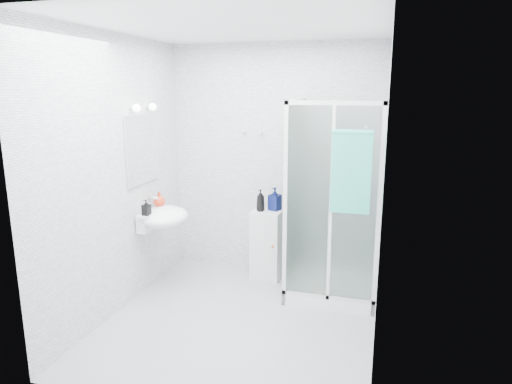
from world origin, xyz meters
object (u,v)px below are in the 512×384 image
(soap_dispenser_black, at_px, (146,207))
(hand_towel, at_px, (351,170))
(shower_enclosure, at_px, (325,254))
(wall_basin, at_px, (163,217))
(shampoo_bottle_a, at_px, (261,200))
(storage_cabinet, at_px, (267,244))
(shampoo_bottle_b, at_px, (275,199))
(soap_dispenser_orange, at_px, (159,199))

(soap_dispenser_black, bearing_deg, hand_towel, 3.02)
(shower_enclosure, height_order, wall_basin, shower_enclosure)
(wall_basin, bearing_deg, shampoo_bottle_a, 32.11)
(shower_enclosure, bearing_deg, wall_basin, -169.19)
(storage_cabinet, bearing_deg, shampoo_bottle_b, 36.82)
(storage_cabinet, bearing_deg, shampoo_bottle_a, -151.04)
(hand_towel, relative_size, soap_dispenser_black, 4.68)
(wall_basin, relative_size, soap_dispenser_black, 3.50)
(wall_basin, relative_size, soap_dispenser_orange, 3.52)
(shower_enclosure, xyz_separation_m, storage_cabinet, (-0.68, 0.28, -0.06))
(shampoo_bottle_a, distance_m, soap_dispenser_orange, 1.10)
(shampoo_bottle_a, xyz_separation_m, soap_dispenser_black, (-0.98, -0.75, 0.04))
(wall_basin, bearing_deg, storage_cabinet, 31.68)
(soap_dispenser_orange, height_order, soap_dispenser_black, soap_dispenser_black)
(wall_basin, distance_m, soap_dispenser_orange, 0.25)
(shower_enclosure, bearing_deg, hand_towel, -57.86)
(storage_cabinet, relative_size, soap_dispenser_black, 4.89)
(shower_enclosure, distance_m, storage_cabinet, 0.74)
(soap_dispenser_black, bearing_deg, shower_enclosure, 16.26)
(shampoo_bottle_b, relative_size, soap_dispenser_orange, 1.62)
(wall_basin, xyz_separation_m, soap_dispenser_black, (-0.08, -0.19, 0.15))
(wall_basin, relative_size, storage_cabinet, 0.72)
(shower_enclosure, xyz_separation_m, soap_dispenser_orange, (-1.78, -0.15, 0.49))
(shampoo_bottle_b, distance_m, soap_dispenser_black, 1.40)
(shower_enclosure, relative_size, soap_dispenser_black, 12.49)
(storage_cabinet, xyz_separation_m, shampoo_bottle_b, (0.07, 0.05, 0.52))
(wall_basin, height_order, shampoo_bottle_b, shampoo_bottle_b)
(wall_basin, distance_m, hand_towel, 2.00)
(hand_towel, height_order, soap_dispenser_black, hand_towel)
(shampoo_bottle_b, height_order, soap_dispenser_orange, shampoo_bottle_b)
(soap_dispenser_black, bearing_deg, soap_dispenser_orange, 96.89)
(shampoo_bottle_b, xyz_separation_m, soap_dispenser_black, (-1.12, -0.84, 0.03))
(shampoo_bottle_b, height_order, soap_dispenser_black, shampoo_bottle_b)
(shower_enclosure, height_order, hand_towel, shower_enclosure)
(shampoo_bottle_a, relative_size, soap_dispenser_orange, 1.53)
(wall_basin, bearing_deg, soap_dispenser_black, -113.05)
(soap_dispenser_orange, xyz_separation_m, soap_dispenser_black, (0.04, -0.36, 0.00))
(storage_cabinet, height_order, shampoo_bottle_b, shampoo_bottle_b)
(storage_cabinet, relative_size, soap_dispenser_orange, 4.92)
(shampoo_bottle_a, relative_size, soap_dispenser_black, 1.52)
(shower_enclosure, bearing_deg, soap_dispenser_black, -163.74)
(wall_basin, relative_size, shampoo_bottle_b, 2.17)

